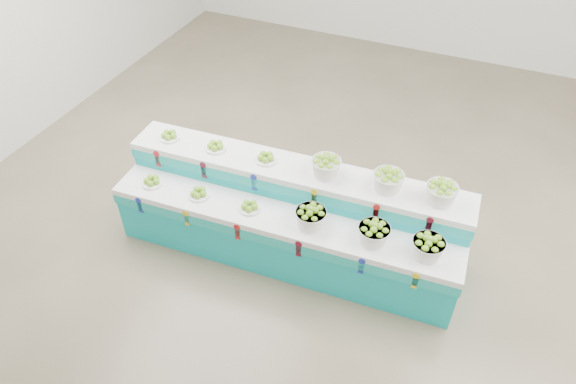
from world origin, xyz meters
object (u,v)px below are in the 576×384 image
object	(u,v)px
basket_lower_left	(311,217)
plate_upper_mid	(216,146)
basket_upper_right	(441,192)
display_stand	(288,217)

from	to	relation	value
basket_lower_left	plate_upper_mid	bearing A→B (deg)	162.65
plate_upper_mid	basket_upper_right	world-z (taller)	basket_upper_right
display_stand	basket_upper_right	bearing A→B (deg)	8.87
display_stand	plate_upper_mid	bearing A→B (deg)	165.96
display_stand	plate_upper_mid	size ratio (longest dim) A/B	16.34
basket_lower_left	basket_upper_right	distance (m)	1.29
plate_upper_mid	basket_upper_right	bearing A→B (deg)	2.93
plate_upper_mid	basket_upper_right	distance (m)	2.43
display_stand	basket_upper_right	xyz separation A→B (m)	(1.48, 0.31, 0.62)
display_stand	basket_lower_left	distance (m)	0.52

